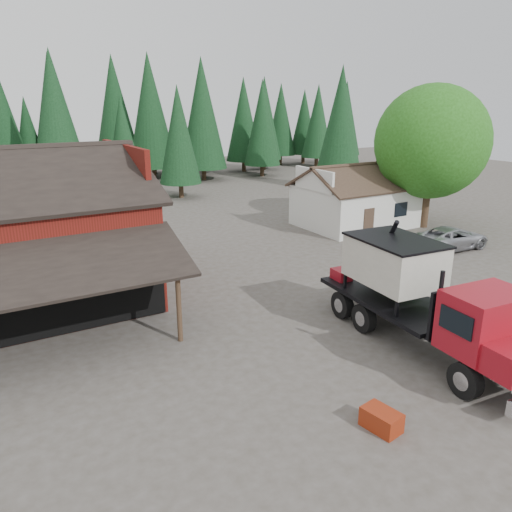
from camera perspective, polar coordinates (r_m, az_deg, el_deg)
ground at (r=21.09m, az=8.02°, el=-8.24°), size 120.00×120.00×0.00m
red_barn at (r=25.45m, az=-27.12°, el=0.95°), size 12.80×13.63×7.18m
farmhouse at (r=38.10m, az=11.38°, el=5.92°), size 8.60×6.42×4.65m
deciduous_tree at (r=38.28m, az=19.44°, el=11.76°), size 8.00×8.00×10.20m
conifer_backdrop at (r=58.68m, az=-18.53°, el=7.70°), size 76.00×16.00×16.00m
near_pine_b at (r=48.32m, az=-8.82°, el=13.51°), size 3.96×3.96×10.40m
near_pine_c at (r=53.13m, az=9.64°, el=14.90°), size 4.84×4.84×12.40m
near_pine_d at (r=49.39m, az=-21.90°, el=14.33°), size 5.28×5.28×13.40m
feed_truck at (r=19.71m, az=18.55°, el=-4.29°), size 3.49×10.10×4.47m
silver_car at (r=33.84m, az=21.38°, el=1.93°), size 5.22×2.56×1.43m
equip_box at (r=15.51m, az=14.13°, el=-17.70°), size 0.86×1.20×0.60m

